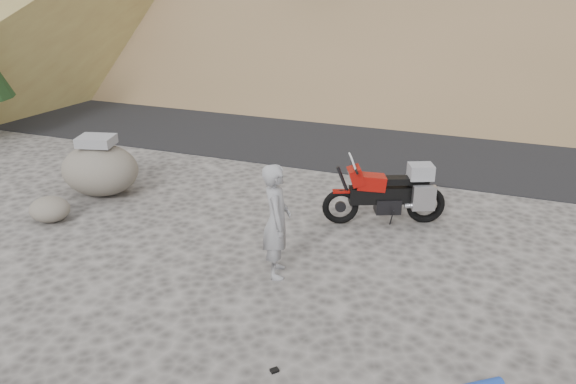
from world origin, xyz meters
The scene contains 7 objects.
ground centered at (0.00, 0.00, 0.00)m, with size 140.00×140.00×0.00m, color #3F3C3A.
road centered at (0.00, 9.00, 0.00)m, with size 120.00×7.00×0.05m, color black.
motorcycle centered at (0.91, 3.23, 0.61)m, with size 2.27×1.23×1.43m.
man centered at (-0.44, 0.66, 0.00)m, with size 0.70×0.46×1.91m, color gray.
boulder centered at (-5.30, 2.50, 0.57)m, with size 1.75×1.50×1.29m.
small_rock centered at (-5.38, 0.98, 0.24)m, with size 0.88×0.81×0.48m.
gear_glove_b centered at (0.41, -1.57, 0.02)m, with size 0.10×0.08×0.03m, color black.
Camera 1 is at (2.54, -6.81, 4.81)m, focal length 35.00 mm.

